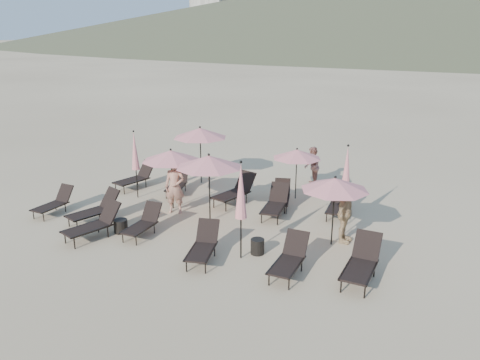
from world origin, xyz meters
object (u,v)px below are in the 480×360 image
at_px(side_table_0, 121,226).
at_px(umbrella_open_2, 335,184).
at_px(lounger_0, 95,209).
at_px(lounger_4, 289,258).
at_px(lounger_2, 143,223).
at_px(lounger_10, 281,196).
at_px(umbrella_open_0, 171,156).
at_px(umbrella_open_1, 209,161).
at_px(lounger_11, 338,201).
at_px(beachgoer_a, 175,187).
at_px(umbrella_open_4, 297,154).
at_px(lounger_3, 203,245).
at_px(beachgoer_b, 312,166).
at_px(lounger_1, 94,223).
at_px(umbrella_open_3, 200,133).
at_px(side_table_1, 257,246).
at_px(lounger_6, 136,177).
at_px(lounger_7, 177,183).
at_px(umbrella_closed_0, 241,191).
at_px(beachgoer_c, 345,212).
at_px(umbrella_closed_2, 135,151).
at_px(lounger_5, 362,262).
at_px(lounger_8, 235,190).
at_px(umbrella_closed_1, 346,171).
at_px(lounger_12, 54,202).
at_px(lounger_9, 275,203).

bearing_deg(side_table_0, umbrella_open_2, 16.38).
relative_size(lounger_0, lounger_4, 1.13).
height_order(lounger_2, side_table_0, lounger_2).
xyz_separation_m(lounger_10, umbrella_open_0, (-3.51, -1.76, 1.55)).
bearing_deg(umbrella_open_1, lounger_11, 32.03).
height_order(umbrella_open_2, beachgoer_a, umbrella_open_2).
bearing_deg(beachgoer_a, umbrella_open_4, 25.03).
xyz_separation_m(lounger_3, beachgoer_b, (0.91, 7.77, 0.37)).
bearing_deg(beachgoer_b, lounger_1, -50.30).
xyz_separation_m(umbrella_open_3, side_table_1, (4.71, -5.28, -1.92)).
bearing_deg(beachgoer_a, lounger_6, 131.98).
height_order(umbrella_open_4, side_table_0, umbrella_open_4).
xyz_separation_m(lounger_1, lounger_11, (6.43, 5.01, -0.00)).
distance_m(lounger_2, beachgoer_a, 2.15).
relative_size(lounger_10, beachgoer_a, 0.86).
relative_size(lounger_4, beachgoer_a, 0.88).
bearing_deg(lounger_7, umbrella_open_3, 67.82).
relative_size(lounger_2, lounger_7, 0.94).
height_order(umbrella_open_3, beachgoer_a, umbrella_open_3).
height_order(lounger_7, side_table_0, lounger_7).
bearing_deg(lounger_10, lounger_11, -12.64).
bearing_deg(umbrella_open_1, side_table_1, -34.24).
bearing_deg(umbrella_open_4, lounger_0, -137.29).
height_order(umbrella_closed_0, beachgoer_c, umbrella_closed_0).
bearing_deg(beachgoer_b, lounger_3, -26.14).
distance_m(lounger_3, side_table_0, 3.35).
xyz_separation_m(lounger_11, umbrella_closed_2, (-7.46, -1.38, 1.35)).
distance_m(lounger_5, side_table_0, 7.51).
distance_m(lounger_5, umbrella_closed_2, 9.57).
xyz_separation_m(lounger_8, beachgoer_b, (1.99, 3.26, 0.32)).
bearing_deg(umbrella_open_3, lounger_10, -18.58).
relative_size(lounger_11, side_table_0, 3.76).
distance_m(lounger_0, lounger_2, 2.09).
bearing_deg(beachgoer_c, umbrella_open_2, 144.24).
relative_size(lounger_8, umbrella_open_3, 0.81).
xyz_separation_m(lounger_6, umbrella_open_0, (2.62, -1.39, 1.49)).
relative_size(lounger_8, lounger_11, 1.19).
bearing_deg(umbrella_closed_1, umbrella_open_3, 159.84).
distance_m(lounger_3, beachgoer_c, 4.36).
relative_size(lounger_4, lounger_12, 1.07).
bearing_deg(beachgoer_b, lounger_4, -7.98).
xyz_separation_m(lounger_0, lounger_2, (2.07, -0.24, -0.06)).
bearing_deg(beachgoer_b, umbrella_open_4, -22.92).
xyz_separation_m(lounger_9, umbrella_open_0, (-3.62, -0.83, 1.50)).
relative_size(lounger_8, umbrella_open_0, 0.89).
distance_m(umbrella_closed_2, beachgoer_c, 8.21).
bearing_deg(umbrella_closed_2, umbrella_closed_0, -28.07).
relative_size(lounger_11, beachgoer_c, 0.86).
distance_m(lounger_9, umbrella_closed_0, 3.76).
bearing_deg(lounger_7, lounger_4, -51.27).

